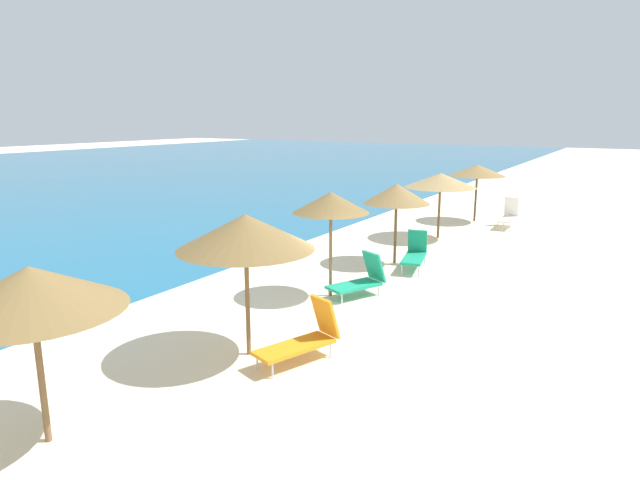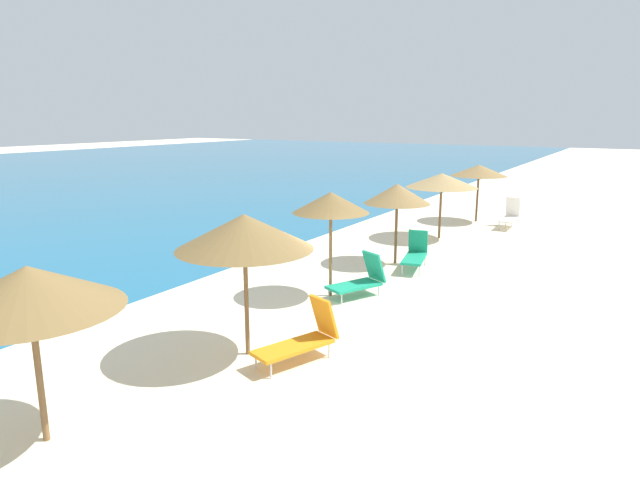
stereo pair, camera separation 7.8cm
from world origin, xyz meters
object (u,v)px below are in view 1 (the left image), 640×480
beach_umbrella_4 (331,203)px  lounge_chair_0 (361,279)px  beach_umbrella_5 (397,194)px  beach_umbrella_7 (477,170)px  beach_umbrella_2 (31,289)px  beach_umbrella_3 (245,232)px  lounge_chair_3 (304,337)px  lounge_chair_4 (509,215)px  lounge_chair_2 (415,253)px  beach_umbrella_6 (441,180)px

beach_umbrella_4 → lounge_chair_0: (0.38, -0.67, -1.99)m
beach_umbrella_5 → beach_umbrella_7: 8.44m
beach_umbrella_2 → beach_umbrella_7: size_ratio=1.04×
beach_umbrella_2 → beach_umbrella_3: size_ratio=0.93×
beach_umbrella_5 → lounge_chair_3: size_ratio=1.41×
beach_umbrella_2 → beach_umbrella_3: 3.87m
beach_umbrella_7 → lounge_chair_0: 12.05m
lounge_chair_3 → lounge_chair_4: lounge_chair_4 is taller
lounge_chair_2 → beach_umbrella_7: bearing=-99.3°
lounge_chair_2 → lounge_chair_4: 8.13m
beach_umbrella_5 → beach_umbrella_3: bearing=-178.0°
beach_umbrella_5 → lounge_chair_0: size_ratio=1.53×
beach_umbrella_4 → lounge_chair_2: size_ratio=1.65×
lounge_chair_4 → beach_umbrella_3: bearing=83.7°
beach_umbrella_4 → lounge_chair_2: 4.17m
beach_umbrella_5 → beach_umbrella_6: beach_umbrella_5 is taller
beach_umbrella_7 → lounge_chair_0: size_ratio=1.51×
beach_umbrella_5 → beach_umbrella_2: bearing=178.1°
beach_umbrella_4 → lounge_chair_2: (3.57, -0.92, -1.95)m
beach_umbrella_4 → lounge_chair_0: 2.13m
beach_umbrella_6 → lounge_chair_4: 4.31m
lounge_chair_2 → lounge_chair_3: size_ratio=0.92×
lounge_chair_2 → lounge_chair_3: lounge_chair_3 is taller
beach_umbrella_3 → lounge_chair_4: bearing=-5.6°
beach_umbrella_3 → beach_umbrella_5: size_ratio=1.10×
beach_umbrella_3 → lounge_chair_0: 4.77m
beach_umbrella_5 → beach_umbrella_7: size_ratio=1.01×
lounge_chair_4 → beach_umbrella_4: bearing=79.8°
beach_umbrella_3 → beach_umbrella_6: bearing=1.4°
beach_umbrella_2 → lounge_chair_2: (11.32, -1.15, -1.80)m
beach_umbrella_3 → lounge_chair_0: size_ratio=1.68×
beach_umbrella_4 → lounge_chair_3: (-3.62, -1.48, -1.97)m
beach_umbrella_6 → beach_umbrella_7: (4.18, -0.25, 0.04)m
beach_umbrella_2 → lounge_chair_2: bearing=-5.8°
beach_umbrella_4 → beach_umbrella_6: beach_umbrella_4 is taller
lounge_chair_3 → beach_umbrella_5: bearing=-59.9°
lounge_chair_0 → beach_umbrella_2: bearing=108.3°
beach_umbrella_6 → lounge_chair_2: 4.93m
lounge_chair_0 → lounge_chair_4: lounge_chair_4 is taller
beach_umbrella_4 → lounge_chair_3: beach_umbrella_4 is taller
beach_umbrella_5 → lounge_chair_0: bearing=-171.3°
beach_umbrella_2 → beach_umbrella_4: (7.75, -0.23, 0.15)m
beach_umbrella_6 → lounge_chair_0: (-7.73, -0.57, -1.76)m
beach_umbrella_3 → lounge_chair_4: size_ratio=1.82×
beach_umbrella_6 → lounge_chair_0: 7.95m
beach_umbrella_3 → lounge_chair_2: size_ratio=1.69×
beach_umbrella_3 → lounge_chair_4: 15.76m
beach_umbrella_4 → lounge_chair_3: size_ratio=1.51×
beach_umbrella_6 → lounge_chair_2: bearing=-169.9°
beach_umbrella_7 → lounge_chair_2: 8.92m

